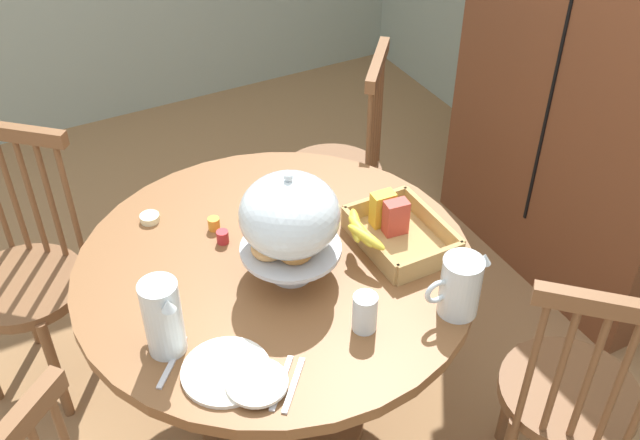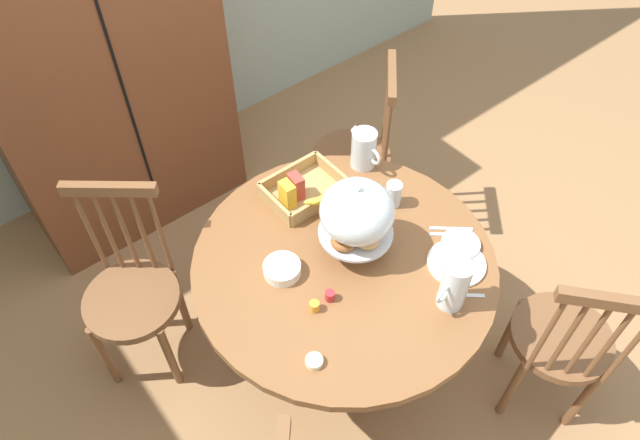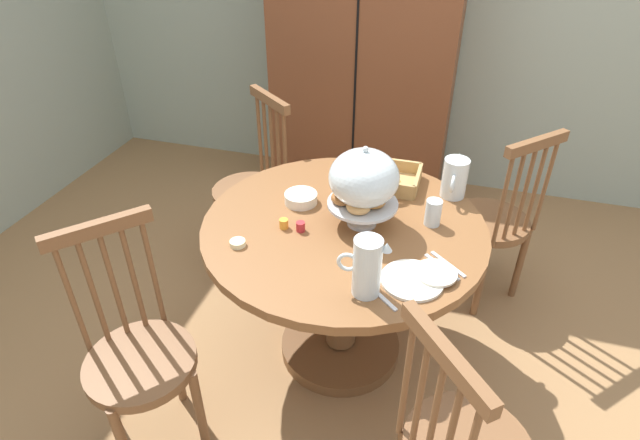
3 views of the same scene
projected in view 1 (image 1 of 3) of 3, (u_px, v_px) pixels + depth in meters
ground_plane at (294, 439)px, 2.53m from camera, size 10.00×10.00×0.00m
wooden_armoire at (618, 44)px, 2.70m from camera, size 1.18×0.60×1.96m
dining_table at (276, 317)px, 2.27m from camera, size 1.15×1.15×0.74m
windsor_chair_near_window at (338, 175)px, 2.98m from camera, size 0.47×0.47×0.97m
windsor_chair_by_cabinet at (28, 281)px, 2.49m from camera, size 0.47×0.47×0.97m
windsor_chair_far_side at (569, 399)px, 2.11m from camera, size 0.47×0.47×0.97m
pastry_stand_with_dome at (289, 219)px, 1.97m from camera, size 0.28×0.28×0.34m
orange_juice_pitcher at (163, 320)px, 1.82m from camera, size 0.18×0.10×0.22m
milk_pitcher at (460, 289)px, 1.93m from camera, size 0.11×0.19×0.18m
cereal_basket at (393, 230)px, 2.18m from camera, size 0.32×0.30×0.12m
china_plate_large at (226, 371)px, 1.81m from camera, size 0.22×0.22×0.01m
china_plate_small at (257, 383)px, 1.77m from camera, size 0.15×0.15×0.01m
cereal_bowl at (275, 206)px, 2.31m from camera, size 0.14×0.14×0.04m
drinking_glass at (365, 312)px, 1.90m from camera, size 0.06×0.06×0.11m
butter_dish at (150, 218)px, 2.28m from camera, size 0.06×0.06×0.02m
jam_jar_strawberry at (223, 237)px, 2.19m from camera, size 0.04×0.04×0.04m
jam_jar_apricot at (214, 224)px, 2.24m from camera, size 0.04×0.04×0.04m
table_knife at (281, 383)px, 1.79m from camera, size 0.14×0.12×0.01m
dinner_fork at (294, 385)px, 1.78m from camera, size 0.14×0.12×0.01m
soup_spoon at (172, 362)px, 1.84m from camera, size 0.14×0.12×0.01m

